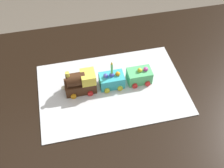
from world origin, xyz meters
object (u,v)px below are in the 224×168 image
(dining_table, at_px, (127,107))
(birthday_candle, at_px, (112,68))
(cake_car_gondola_mint_green, at_px, (139,76))
(cake_car_hopper_turquoise, at_px, (112,80))
(cake_locomotive, at_px, (80,83))

(dining_table, distance_m, birthday_candle, 0.23)
(dining_table, bearing_deg, birthday_candle, 142.02)
(dining_table, xyz_separation_m, birthday_candle, (-0.06, 0.05, 0.21))
(cake_car_gondola_mint_green, bearing_deg, dining_table, -141.83)
(cake_car_hopper_turquoise, bearing_deg, dining_table, -37.83)
(cake_locomotive, height_order, cake_car_gondola_mint_green, cake_locomotive)
(cake_car_gondola_mint_green, bearing_deg, cake_locomotive, -180.00)
(dining_table, distance_m, cake_car_hopper_turquoise, 0.16)
(cake_car_hopper_turquoise, bearing_deg, cake_locomotive, -180.00)
(dining_table, relative_size, cake_locomotive, 10.00)
(dining_table, bearing_deg, cake_car_hopper_turquoise, 142.17)
(cake_locomotive, height_order, birthday_candle, birthday_candle)
(cake_car_gondola_mint_green, bearing_deg, cake_car_hopper_turquoise, 180.00)
(dining_table, relative_size, cake_car_hopper_turquoise, 14.00)
(cake_locomotive, xyz_separation_m, cake_car_gondola_mint_green, (0.25, 0.00, -0.02))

